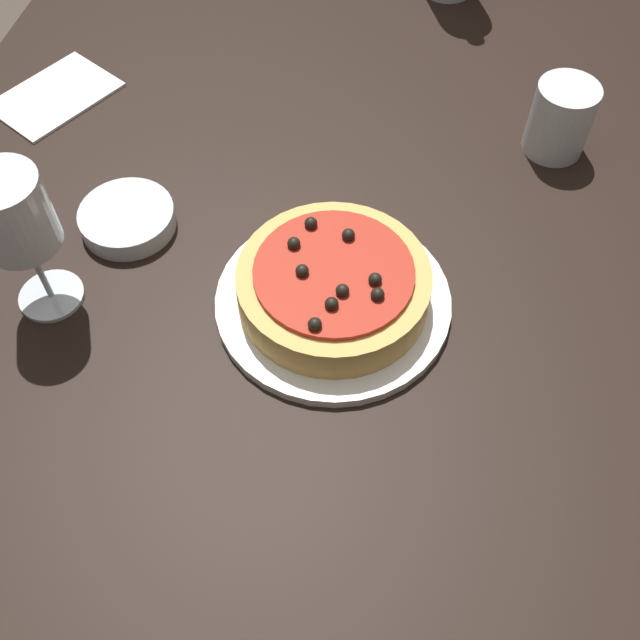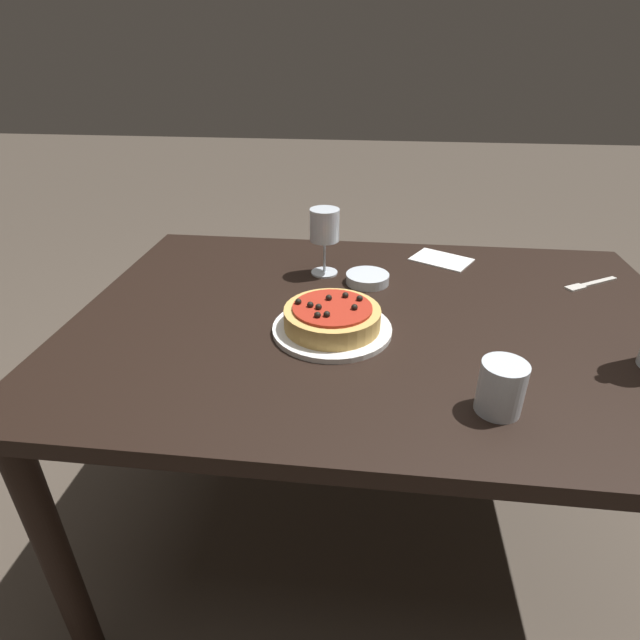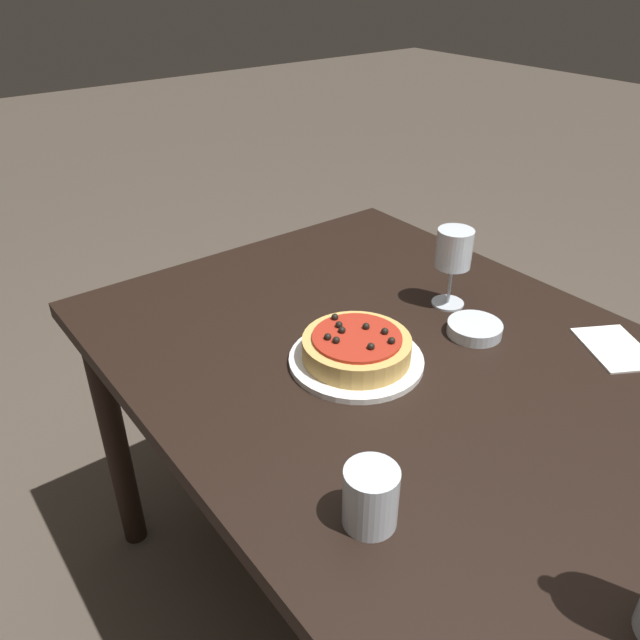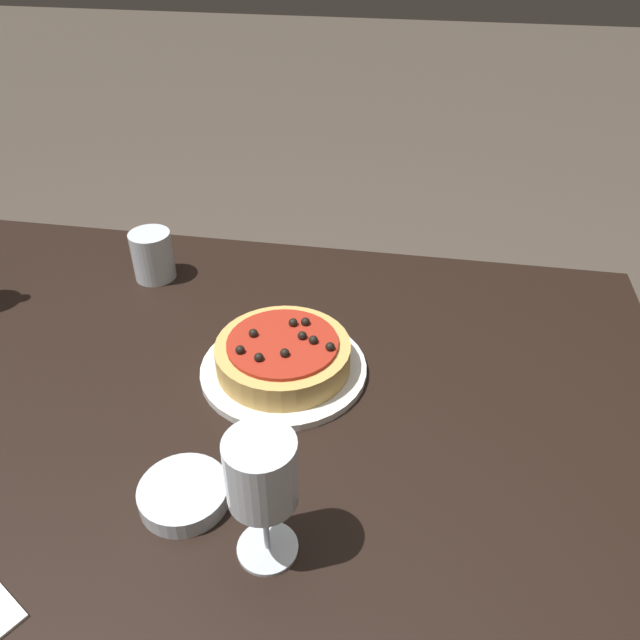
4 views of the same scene
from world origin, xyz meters
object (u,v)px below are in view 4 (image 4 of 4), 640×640
at_px(dining_table, 210,442).
at_px(dinner_plate, 284,369).
at_px(side_bowl, 184,494).
at_px(water_cup, 153,255).
at_px(wine_glass, 262,476).
at_px(pizza, 283,354).

height_order(dining_table, dinner_plate, dinner_plate).
bearing_deg(side_bowl, water_cup, -64.48).
bearing_deg(wine_glass, water_cup, -56.89).
relative_size(dining_table, pizza, 6.73).
relative_size(dining_table, water_cup, 14.93).
bearing_deg(dinner_plate, dining_table, 39.49).
distance_m(dinner_plate, water_cup, 0.38).
distance_m(dinner_plate, pizza, 0.03).
height_order(dinner_plate, pizza, pizza).
distance_m(dinner_plate, side_bowl, 0.27).
bearing_deg(water_cup, dinner_plate, 142.55).
height_order(dinner_plate, side_bowl, side_bowl).
height_order(pizza, wine_glass, wine_glass).
distance_m(dining_table, dinner_plate, 0.16).
xyz_separation_m(pizza, water_cup, (0.30, -0.23, 0.01)).
xyz_separation_m(pizza, wine_glass, (-0.05, 0.31, 0.09)).
xyz_separation_m(dinner_plate, pizza, (-0.00, -0.00, 0.03)).
relative_size(dinner_plate, side_bowl, 2.30).
height_order(pizza, water_cup, water_cup).
relative_size(pizza, wine_glass, 1.16).
height_order(wine_glass, side_bowl, wine_glass).
xyz_separation_m(pizza, side_bowl, (0.07, 0.26, -0.02)).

